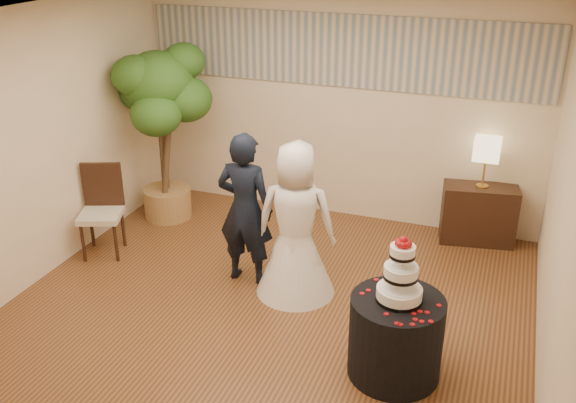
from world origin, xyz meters
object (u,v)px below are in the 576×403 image
at_px(cake_table, 396,337).
at_px(side_chair, 101,212).
at_px(groom, 245,209).
at_px(console, 478,214).
at_px(bride, 296,220).
at_px(ficus_tree, 162,133).
at_px(table_lamp, 485,163).
at_px(wedding_cake, 401,269).

relative_size(cake_table, side_chair, 0.75).
relative_size(groom, cake_table, 2.11).
distance_m(groom, cake_table, 2.09).
xyz_separation_m(cake_table, console, (0.43, 2.72, -0.01)).
height_order(cake_table, console, cake_table).
xyz_separation_m(bride, ficus_tree, (-2.14, 1.13, 0.31)).
xyz_separation_m(cake_table, table_lamp, (0.43, 2.72, 0.63)).
xyz_separation_m(groom, ficus_tree, (-1.57, 1.08, 0.30)).
relative_size(groom, wedding_cake, 2.82).
height_order(bride, ficus_tree, ficus_tree).
height_order(groom, console, groom).
bearing_deg(ficus_tree, groom, -34.44).
bearing_deg(cake_table, table_lamp, 80.97).
height_order(console, ficus_tree, ficus_tree).
bearing_deg(console, table_lamp, 0.00).
xyz_separation_m(bride, console, (1.65, 1.78, -0.46)).
bearing_deg(console, bride, -142.63).
bearing_deg(bride, groom, -15.23).
xyz_separation_m(groom, table_lamp, (2.21, 1.73, 0.17)).
relative_size(bride, console, 1.92).
height_order(wedding_cake, console, wedding_cake).
distance_m(wedding_cake, ficus_tree, 3.94).
height_order(cake_table, side_chair, side_chair).
distance_m(console, ficus_tree, 3.92).
relative_size(bride, wedding_cake, 2.79).
bearing_deg(wedding_cake, table_lamp, 80.97).
bearing_deg(cake_table, ficus_tree, 148.28).
distance_m(bride, side_chair, 2.34).
distance_m(groom, ficus_tree, 1.93).
bearing_deg(cake_table, side_chair, 165.01).
xyz_separation_m(groom, cake_table, (1.78, -0.99, -0.46)).
height_order(wedding_cake, side_chair, wedding_cake).
relative_size(cake_table, console, 0.92).
height_order(groom, side_chair, groom).
distance_m(table_lamp, side_chair, 4.37).
bearing_deg(ficus_tree, table_lamp, 9.75).
relative_size(wedding_cake, side_chair, 0.56).
height_order(bride, cake_table, bride).
xyz_separation_m(groom, wedding_cake, (1.78, -0.99, 0.20)).
relative_size(bride, side_chair, 1.57).
bearing_deg(side_chair, ficus_tree, 59.79).
distance_m(ficus_tree, side_chair, 1.29).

